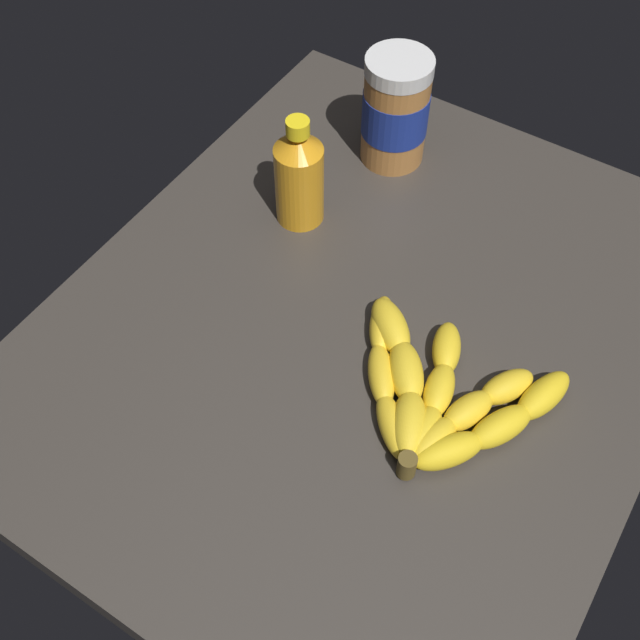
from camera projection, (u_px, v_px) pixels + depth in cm
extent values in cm
cube|color=#38332D|center=(365.00, 336.00, 94.76)|extent=(82.21, 68.05, 4.97)
ellipsoid|color=yellow|center=(448.00, 451.00, 81.20)|extent=(8.37, 7.39, 3.32)
ellipsoid|color=yellow|center=(500.00, 427.00, 82.86)|extent=(8.60, 6.46, 3.32)
ellipsoid|color=yellow|center=(543.00, 396.00, 85.10)|extent=(8.55, 5.31, 3.32)
ellipsoid|color=yellow|center=(433.00, 440.00, 82.00)|extent=(7.13, 4.52, 3.21)
ellipsoid|color=yellow|center=(468.00, 411.00, 84.05)|extent=(7.30, 5.32, 3.21)
ellipsoid|color=yellow|center=(506.00, 388.00, 85.73)|extent=(7.33, 6.00, 3.21)
ellipsoid|color=yellow|center=(423.00, 433.00, 82.55)|extent=(7.27, 3.87, 3.17)
ellipsoid|color=yellow|center=(439.00, 390.00, 85.59)|extent=(7.56, 4.84, 3.17)
ellipsoid|color=yellow|center=(446.00, 349.00, 88.80)|extent=(7.67, 5.69, 3.17)
ellipsoid|color=yellow|center=(409.00, 424.00, 82.84)|extent=(8.88, 6.89, 3.72)
ellipsoid|color=yellow|center=(406.00, 372.00, 86.64)|extent=(8.65, 7.88, 3.72)
ellipsoid|color=yellow|center=(392.00, 325.00, 90.38)|extent=(8.07, 8.54, 3.72)
ellipsoid|color=yellow|center=(393.00, 427.00, 83.13)|extent=(7.68, 7.84, 2.87)
ellipsoid|color=yellow|center=(381.00, 375.00, 86.91)|extent=(8.25, 7.09, 2.87)
ellipsoid|color=yellow|center=(380.00, 327.00, 90.73)|extent=(8.55, 6.10, 2.87)
cylinder|color=brown|center=(407.00, 465.00, 80.10)|extent=(2.00, 2.00, 3.00)
cylinder|color=#B27238|center=(395.00, 117.00, 104.45)|extent=(8.59, 8.59, 13.42)
cylinder|color=navy|center=(395.00, 112.00, 103.91)|extent=(8.76, 8.76, 6.04)
cylinder|color=silver|center=(400.00, 67.00, 98.22)|extent=(8.73, 8.73, 2.04)
cylinder|color=orange|center=(299.00, 184.00, 98.67)|extent=(6.13, 6.13, 11.06)
cone|color=orange|center=(298.00, 142.00, 93.26)|extent=(6.13, 6.13, 2.37)
cylinder|color=yellow|center=(298.00, 128.00, 91.50)|extent=(2.84, 2.84, 1.98)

